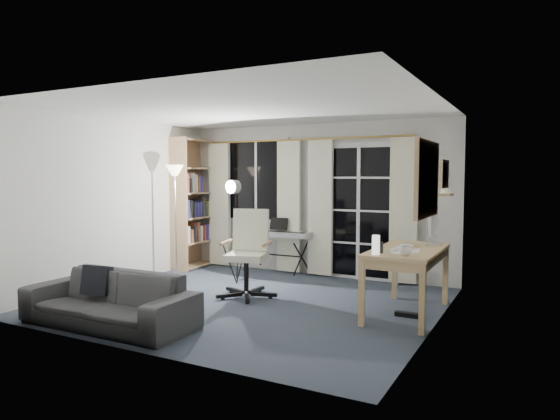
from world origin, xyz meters
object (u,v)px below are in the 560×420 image
object	(u,v)px
torchiere_lamp	(175,187)
sofa	(109,291)
office_chair	(249,245)
monitor	(434,221)
mug	(406,250)
bookshelf	(194,206)
studio_light	(234,199)
desk	(407,257)
keyboard_piano	(276,235)

from	to	relation	value
torchiere_lamp	sofa	distance (m)	2.72
office_chair	monitor	xyz separation A→B (m)	(2.27, 0.50, 0.37)
monitor	mug	world-z (taller)	monitor
bookshelf	studio_light	bearing A→B (deg)	-31.20
studio_light	desk	world-z (taller)	studio_light
sofa	torchiere_lamp	bearing A→B (deg)	112.97
desk	keyboard_piano	bearing A→B (deg)	150.72
bookshelf	monitor	bearing A→B (deg)	-12.76
keyboard_piano	mug	xyz separation A→B (m)	(2.52, -1.85, 0.18)
keyboard_piano	monitor	size ratio (longest dim) A/B	2.14
desk	mug	world-z (taller)	mug
keyboard_piano	studio_light	xyz separation A→B (m)	(-0.27, -0.81, 0.61)
torchiere_lamp	office_chair	size ratio (longest dim) A/B	1.53
bookshelf	desk	size ratio (longest dim) A/B	1.57
desk	torchiere_lamp	bearing A→B (deg)	173.56
studio_light	mug	world-z (taller)	studio_light
office_chair	monitor	distance (m)	2.35
bookshelf	sofa	world-z (taller)	bookshelf
monitor	bookshelf	bearing A→B (deg)	168.52
studio_light	torchiere_lamp	bearing A→B (deg)	-160.23
studio_light	mug	distance (m)	3.00
keyboard_piano	desk	xyz separation A→B (m)	(2.42, -1.35, 0.02)
bookshelf	office_chair	distance (m)	2.38
monitor	sofa	world-z (taller)	monitor
torchiere_lamp	desk	size ratio (longest dim) A/B	1.23
monitor	sofa	bearing A→B (deg)	-140.78
torchiere_lamp	mug	size ratio (longest dim) A/B	14.07
office_chair	mug	world-z (taller)	office_chair
keyboard_piano	desk	world-z (taller)	keyboard_piano
bookshelf	desk	xyz separation A→B (m)	(4.01, -1.29, -0.39)
keyboard_piano	sofa	distance (m)	3.27
bookshelf	office_chair	bearing A→B (deg)	-36.14
torchiere_lamp	monitor	size ratio (longest dim) A/B	3.20
bookshelf	studio_light	xyz separation A→B (m)	(1.32, -0.76, 0.19)
studio_light	office_chair	distance (m)	1.02
torchiere_lamp	mug	bearing A→B (deg)	-13.48
torchiere_lamp	keyboard_piano	world-z (taller)	torchiere_lamp
torchiere_lamp	monitor	xyz separation A→B (m)	(3.88, 0.04, -0.36)
keyboard_piano	desk	distance (m)	2.77
studio_light	sofa	size ratio (longest dim) A/B	0.81
monitor	mug	bearing A→B (deg)	-95.94
desk	mug	bearing A→B (deg)	-78.84
monitor	mug	distance (m)	0.98
bookshelf	mug	distance (m)	4.49
monitor	torchiere_lamp	bearing A→B (deg)	-179.50
bookshelf	keyboard_piano	distance (m)	1.65
keyboard_piano	studio_light	distance (m)	1.05
keyboard_piano	office_chair	bearing A→B (deg)	-76.17
mug	office_chair	bearing A→B (deg)	168.23
monitor	sofa	xyz separation A→B (m)	(-2.86, -2.35, -0.67)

